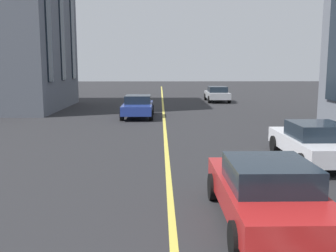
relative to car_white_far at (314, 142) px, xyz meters
name	(u,v)px	position (x,y,z in m)	size (l,w,h in m)	color
lane_centre_line	(165,126)	(8.07, 4.90, -0.70)	(80.00, 0.16, 0.01)	#D8C64C
car_white_far	(314,142)	(0.00, 0.00, 0.00)	(4.40, 1.95, 1.37)	silver
car_silver_near	(217,94)	(22.34, 0.00, 0.00)	(4.40, 1.95, 1.37)	#B7BABF
car_blue_parked_b	(138,106)	(11.78, 6.53, 0.00)	(4.40, 1.95, 1.37)	navy
car_red_parked_a	(266,191)	(-5.09, 2.99, 0.00)	(4.40, 1.95, 1.37)	#B21E1E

